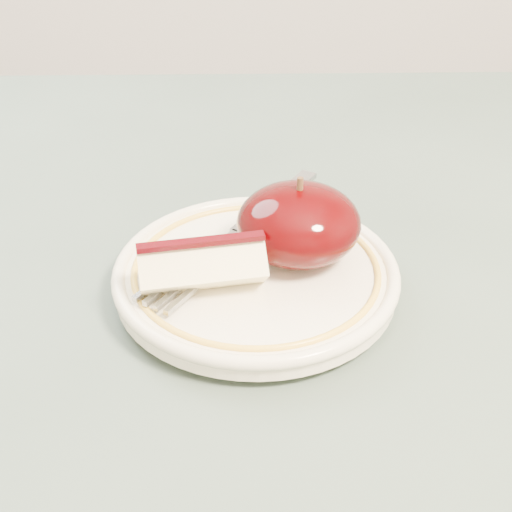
{
  "coord_description": "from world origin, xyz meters",
  "views": [
    {
      "loc": [
        -0.01,
        -0.33,
        1.03
      ],
      "look_at": [
        -0.01,
        0.04,
        0.78
      ],
      "focal_mm": 50.0,
      "sensor_mm": 36.0,
      "label": 1
    }
  ],
  "objects_px": {
    "plate": "(256,274)",
    "apple_half": "(299,224)",
    "fork": "(236,235)",
    "table": "(265,433)"
  },
  "relations": [
    {
      "from": "plate",
      "to": "apple_half",
      "type": "bearing_deg",
      "value": 28.08
    },
    {
      "from": "plate",
      "to": "fork",
      "type": "distance_m",
      "value": 0.04
    },
    {
      "from": "plate",
      "to": "table",
      "type": "bearing_deg",
      "value": -82.42
    },
    {
      "from": "fork",
      "to": "apple_half",
      "type": "bearing_deg",
      "value": -82.29
    },
    {
      "from": "apple_half",
      "to": "fork",
      "type": "bearing_deg",
      "value": 154.69
    },
    {
      "from": "plate",
      "to": "apple_half",
      "type": "xyz_separation_m",
      "value": [
        0.03,
        0.01,
        0.03
      ]
    },
    {
      "from": "apple_half",
      "to": "fork",
      "type": "xyz_separation_m",
      "value": [
        -0.04,
        0.02,
        -0.02
      ]
    },
    {
      "from": "apple_half",
      "to": "fork",
      "type": "relative_size",
      "value": 0.45
    },
    {
      "from": "table",
      "to": "apple_half",
      "type": "distance_m",
      "value": 0.14
    },
    {
      "from": "apple_half",
      "to": "table",
      "type": "bearing_deg",
      "value": -111.44
    }
  ]
}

